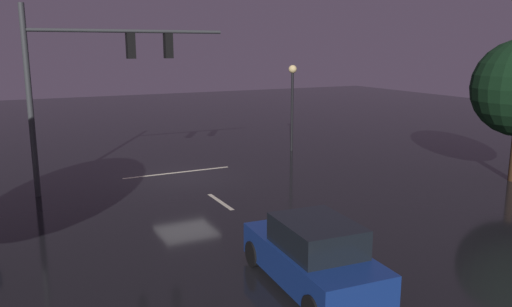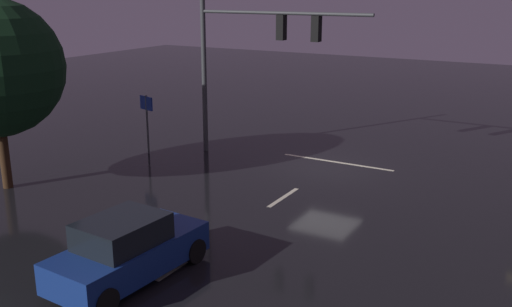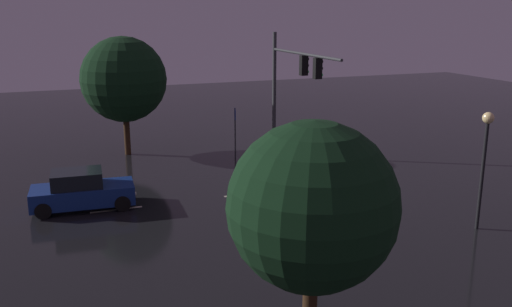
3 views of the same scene
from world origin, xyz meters
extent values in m
plane|color=black|center=(0.00, 0.00, 0.00)|extent=(80.00, 80.00, 0.00)
cylinder|color=#383A3D|center=(5.99, 0.16, 3.59)|extent=(0.22, 0.22, 7.19)
cylinder|color=#383A3D|center=(2.14, 0.16, 6.24)|extent=(7.68, 0.14, 0.14)
cube|color=black|center=(2.14, 0.16, 5.67)|extent=(0.32, 0.36, 1.00)
sphere|color=black|center=(2.14, -0.03, 5.99)|extent=(0.20, 0.20, 0.20)
sphere|color=black|center=(2.14, -0.03, 5.67)|extent=(0.20, 0.20, 0.20)
sphere|color=#19F24C|center=(2.14, -0.03, 5.35)|extent=(0.20, 0.20, 0.20)
cube|color=black|center=(0.61, 0.16, 5.67)|extent=(0.32, 0.36, 1.00)
sphere|color=black|center=(0.61, -0.03, 5.99)|extent=(0.20, 0.20, 0.20)
sphere|color=black|center=(0.61, -0.03, 5.67)|extent=(0.20, 0.20, 0.20)
sphere|color=#19F24C|center=(0.61, -0.03, 5.35)|extent=(0.20, 0.20, 0.20)
cube|color=beige|center=(0.00, 4.00, 0.00)|extent=(0.16, 2.20, 0.01)
cube|color=beige|center=(0.00, 10.00, 0.00)|extent=(0.16, 2.20, 0.01)
cube|color=beige|center=(0.00, -1.04, 0.00)|extent=(5.00, 0.16, 0.01)
cube|color=navy|center=(0.69, 11.29, 0.62)|extent=(2.08, 4.41, 0.80)
cube|color=black|center=(0.70, 11.49, 1.36)|extent=(1.74, 2.20, 0.68)
cylinder|color=black|center=(1.42, 9.64, 0.34)|extent=(0.26, 0.69, 0.68)
cylinder|color=black|center=(-0.26, 9.75, 0.34)|extent=(0.26, 0.69, 0.68)
cylinder|color=black|center=(1.63, 12.83, 0.34)|extent=(0.26, 0.69, 0.68)
cylinder|color=black|center=(-0.04, 12.94, 0.34)|extent=(0.26, 0.69, 0.68)
sphere|color=#F9EFC6|center=(1.20, 9.13, 0.67)|extent=(0.20, 0.20, 0.20)
sphere|color=#F9EFC6|center=(-0.10, 9.22, 0.67)|extent=(0.20, 0.20, 0.20)
cylinder|color=#383A3D|center=(7.92, 1.90, 1.33)|extent=(0.09, 0.09, 2.66)
cube|color=navy|center=(7.92, 1.90, 2.31)|extent=(0.88, 0.32, 0.60)
cylinder|color=#382314|center=(9.48, 8.15, 1.31)|extent=(0.36, 0.36, 2.63)
camera|label=1|loc=(7.01, 20.90, 5.66)|focal=36.01mm
camera|label=2|loc=(-8.88, 21.49, 7.21)|focal=40.92mm
camera|label=3|loc=(-23.26, 12.29, 8.37)|focal=38.88mm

